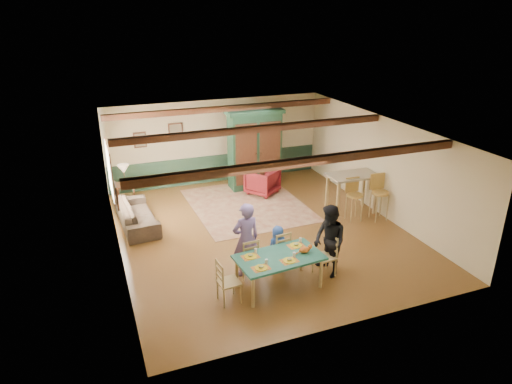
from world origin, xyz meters
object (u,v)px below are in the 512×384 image
object	(u,v)px
table_lamp	(124,175)
bar_stool_right	(380,198)
person_woman	(329,241)
armoire	(255,149)
counter_table	(351,194)
dining_chair_far_right	(279,249)
dining_chair_end_left	(229,281)
sofa	(137,215)
person_man	(246,240)
dining_chair_far_left	(248,257)
bar_stool_left	(354,200)
dining_table	(279,272)
cat	(304,249)
person_child	(278,246)
armchair	(262,181)
end_table	(126,194)
dining_chair_end_right	(325,256)

from	to	relation	value
table_lamp	bar_stool_right	distance (m)	7.16
person_woman	armoire	world-z (taller)	armoire
counter_table	dining_chair_far_right	bearing A→B (deg)	-146.92
dining_chair_end_left	sofa	world-z (taller)	dining_chair_end_left
person_man	sofa	xyz separation A→B (m)	(-1.89, 3.25, -0.52)
person_woman	bar_stool_right	distance (m)	3.26
dining_chair_far_left	counter_table	distance (m)	4.32
armoire	bar_stool_left	size ratio (longest dim) A/B	2.13
armoire	counter_table	xyz separation A→B (m)	(1.80, -2.84, -0.68)
dining_table	dining_chair_end_left	distance (m)	1.11
cat	bar_stool_right	xyz separation A→B (m)	(3.29, 2.08, -0.18)
dining_table	dining_chair_far_left	distance (m)	0.80
dining_chair_far_left	cat	bearing A→B (deg)	139.20
sofa	bar_stool_left	bearing A→B (deg)	-110.85
person_child	bar_stool_left	distance (m)	3.20
person_child	bar_stool_left	size ratio (longest dim) A/B	0.82
person_child	table_lamp	xyz separation A→B (m)	(-2.76, 4.70, 0.45)
person_child	armchair	world-z (taller)	person_child
end_table	bar_stool_left	size ratio (longest dim) A/B	0.55
end_table	dining_table	bearing A→B (deg)	-66.07
dining_chair_far_left	end_table	xyz separation A→B (m)	(-2.00, 4.84, -0.14)
dining_chair_end_left	person_woman	world-z (taller)	person_woman
armoire	counter_table	distance (m)	3.43
person_woman	table_lamp	distance (m)	6.51
bar_stool_right	dining_chair_end_right	bearing A→B (deg)	-140.69
armoire	armchair	distance (m)	1.07
bar_stool_right	dining_chair_end_left	bearing A→B (deg)	-152.76
dining_chair_far_right	table_lamp	bearing A→B (deg)	-64.84
person_woman	bar_stool_left	world-z (taller)	person_woman
dining_table	counter_table	size ratio (longest dim) A/B	1.27
dining_chair_far_right	person_woman	xyz separation A→B (m)	(0.87, -0.62, 0.34)
dining_table	dining_chair_far_left	size ratio (longest dim) A/B	1.89
person_woman	table_lamp	world-z (taller)	person_woman
person_woman	cat	size ratio (longest dim) A/B	4.58
dining_chair_far_left	armchair	distance (m)	4.69
bar_stool_left	bar_stool_right	bearing A→B (deg)	-14.83
dining_chair_far_left	dining_chair_end_right	xyz separation A→B (m)	(1.54, -0.56, 0.00)
dining_chair_far_right	armchair	world-z (taller)	dining_chair_far_right
dining_table	sofa	xyz separation A→B (m)	(-2.34, 3.98, -0.05)
sofa	dining_chair_end_right	bearing A→B (deg)	-141.82
person_man	counter_table	size ratio (longest dim) A/B	1.22
dining_chair_far_left	table_lamp	size ratio (longest dim) A/B	1.56
dining_chair_end_left	dining_chair_end_right	xyz separation A→B (m)	(2.20, 0.19, 0.00)
armchair	dining_chair_end_left	bearing A→B (deg)	25.49
cat	dining_table	bearing A→B (deg)	169.70
dining_chair_far_left	armoire	distance (m)	5.35
armoire	bar_stool_left	world-z (taller)	armoire
armoire	armchair	size ratio (longest dim) A/B	2.87
counter_table	sofa	bearing A→B (deg)	167.38
cat	sofa	bearing A→B (deg)	120.59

